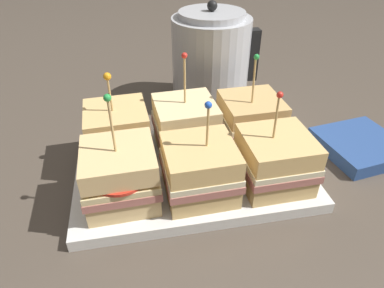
{
  "coord_description": "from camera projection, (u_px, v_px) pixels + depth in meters",
  "views": [
    {
      "loc": [
        -0.08,
        -0.42,
        0.36
      ],
      "look_at": [
        0.0,
        0.0,
        0.06
      ],
      "focal_mm": 32.0,
      "sensor_mm": 36.0,
      "label": 1
    }
  ],
  "objects": [
    {
      "name": "sandwich_back_left",
      "position": [
        118.0,
        132.0,
        0.55
      ],
      "size": [
        0.11,
        0.11,
        0.15
      ],
      "color": "tan",
      "rests_on": "serving_platter"
    },
    {
      "name": "sandwich_back_center",
      "position": [
        185.0,
        126.0,
        0.57
      ],
      "size": [
        0.11,
        0.11,
        0.17
      ],
      "color": "beige",
      "rests_on": "serving_platter"
    },
    {
      "name": "napkin_stack",
      "position": [
        360.0,
        145.0,
        0.61
      ],
      "size": [
        0.15,
        0.15,
        0.02
      ],
      "color": "navy",
      "rests_on": "ground_plane"
    },
    {
      "name": "sandwich_front_left",
      "position": [
        121.0,
        175.0,
        0.46
      ],
      "size": [
        0.1,
        0.1,
        0.16
      ],
      "color": "#DBB77A",
      "rests_on": "serving_platter"
    },
    {
      "name": "serving_platter",
      "position": [
        192.0,
        171.0,
        0.55
      ],
      "size": [
        0.36,
        0.24,
        0.02
      ],
      "color": "silver",
      "rests_on": "ground_plane"
    },
    {
      "name": "kettle_steel",
      "position": [
        211.0,
        60.0,
        0.72
      ],
      "size": [
        0.18,
        0.16,
        0.21
      ],
      "color": "#B7BABF",
      "rests_on": "ground_plane"
    },
    {
      "name": "ground_plane",
      "position": [
        192.0,
        175.0,
        0.56
      ],
      "size": [
        6.0,
        6.0,
        0.0
      ],
      "primitive_type": "plane",
      "color": "#4C4238"
    },
    {
      "name": "sandwich_back_right",
      "position": [
        250.0,
        120.0,
        0.59
      ],
      "size": [
        0.1,
        0.1,
        0.16
      ],
      "color": "tan",
      "rests_on": "serving_platter"
    },
    {
      "name": "sandwich_front_center",
      "position": [
        201.0,
        169.0,
        0.48
      ],
      "size": [
        0.1,
        0.1,
        0.15
      ],
      "color": "tan",
      "rests_on": "serving_platter"
    },
    {
      "name": "sandwich_front_right",
      "position": [
        275.0,
        160.0,
        0.5
      ],
      "size": [
        0.1,
        0.1,
        0.15
      ],
      "color": "tan",
      "rests_on": "serving_platter"
    }
  ]
}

